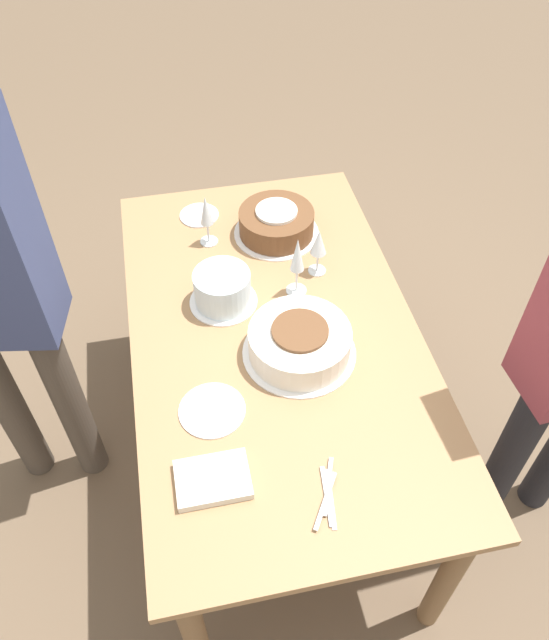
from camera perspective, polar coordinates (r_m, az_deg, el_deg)
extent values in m
plane|color=brown|center=(2.64, 0.00, -11.98)|extent=(12.00, 12.00, 0.00)
cube|color=#9E754C|center=(2.02, 0.00, -1.24)|extent=(1.61, 0.92, 0.03)
cylinder|color=brown|center=(2.10, 15.64, -21.62)|extent=(0.07, 0.07, 0.73)
cylinder|color=brown|center=(2.86, 4.63, 5.76)|extent=(0.07, 0.07, 0.73)
cylinder|color=brown|center=(2.00, -7.39, -26.42)|extent=(0.07, 0.07, 0.73)
cylinder|color=brown|center=(2.79, -10.87, 3.53)|extent=(0.07, 0.07, 0.73)
cylinder|color=white|center=(1.95, 2.26, -2.96)|extent=(0.36, 0.36, 0.01)
cylinder|color=silver|center=(1.91, 2.31, -2.01)|extent=(0.32, 0.32, 0.09)
cylinder|color=brown|center=(1.87, 2.35, -0.97)|extent=(0.17, 0.17, 0.01)
cylinder|color=white|center=(2.36, 0.18, 7.98)|extent=(0.32, 0.32, 0.01)
cylinder|color=brown|center=(2.33, 0.18, 8.91)|extent=(0.28, 0.28, 0.09)
cylinder|color=silver|center=(2.30, 0.18, 9.92)|extent=(0.15, 0.15, 0.01)
cylinder|color=white|center=(2.10, -4.68, 1.71)|extent=(0.23, 0.23, 0.01)
cylinder|color=silver|center=(2.06, -4.79, 2.92)|extent=(0.19, 0.19, 0.12)
cylinder|color=silver|center=(2.14, 2.00, 2.73)|extent=(0.07, 0.07, 0.00)
cylinder|color=silver|center=(2.10, 2.03, 3.73)|extent=(0.01, 0.01, 0.10)
cone|color=silver|center=(2.02, 2.12, 6.02)|extent=(0.05, 0.05, 0.13)
cylinder|color=silver|center=(2.34, -6.00, 7.16)|extent=(0.07, 0.07, 0.00)
cylinder|color=silver|center=(2.31, -6.09, 8.01)|extent=(0.01, 0.01, 0.08)
cone|color=silver|center=(2.25, -6.29, 9.95)|extent=(0.05, 0.05, 0.11)
cylinder|color=silver|center=(2.21, 3.90, 4.54)|extent=(0.06, 0.06, 0.00)
cylinder|color=silver|center=(2.18, 3.95, 5.37)|extent=(0.01, 0.01, 0.08)
cone|color=silver|center=(2.12, 4.08, 7.13)|extent=(0.06, 0.06, 0.09)
cylinder|color=silver|center=(1.83, -5.73, -8.21)|extent=(0.19, 0.19, 0.01)
cylinder|color=silver|center=(2.46, -6.90, 9.49)|extent=(0.15, 0.15, 0.01)
cube|color=silver|center=(1.69, 5.17, -15.96)|extent=(0.17, 0.04, 0.00)
cube|color=silver|center=(1.69, 4.81, -15.72)|extent=(0.17, 0.03, 0.00)
cube|color=silver|center=(1.70, 4.91, -14.87)|extent=(0.16, 0.07, 0.00)
cube|color=silver|center=(1.68, 4.67, -16.12)|extent=(0.15, 0.10, 0.00)
cube|color=silver|center=(1.70, -5.66, -14.31)|extent=(0.14, 0.20, 0.03)
cylinder|color=#232328|center=(2.31, 20.68, -11.58)|extent=(0.11, 0.11, 0.79)
cylinder|color=#4C4238|center=(2.44, -23.18, -7.06)|extent=(0.11, 0.11, 0.85)
cylinder|color=#4C4238|center=(2.37, -18.20, -7.15)|extent=(0.11, 0.11, 0.85)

